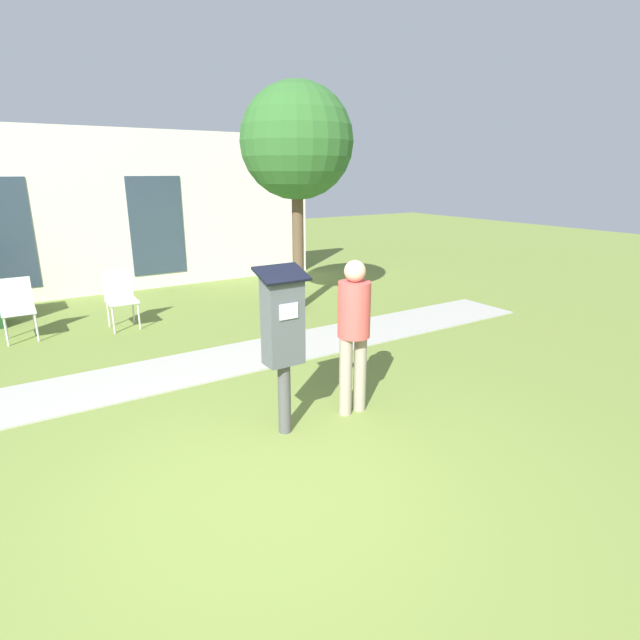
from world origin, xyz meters
name	(u,v)px	position (x,y,z in m)	size (l,w,h in m)	color
ground_plane	(265,498)	(0.00, 0.00, 0.00)	(40.00, 40.00, 0.00)	olive
sidewalk	(160,374)	(0.00, 2.84, 0.01)	(12.00, 1.10, 0.02)	#A3A099
building_facade	(81,214)	(0.00, 7.79, 1.60)	(10.00, 0.26, 3.20)	silver
parking_meter	(283,330)	(0.62, 0.80, 1.02)	(0.44, 0.31, 1.59)	#4C4C4C
person_standing	(354,326)	(1.41, 0.79, 0.93)	(0.32, 0.32, 1.58)	gray
outdoor_chair_left	(17,304)	(-1.33, 5.35, 0.53)	(0.44, 0.44, 0.90)	silver
outdoor_chair_middle	(120,294)	(0.07, 5.15, 0.53)	(0.44, 0.44, 0.90)	silver
tree	(297,143)	(3.02, 4.64, 2.84)	(1.90, 1.90, 3.82)	brown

